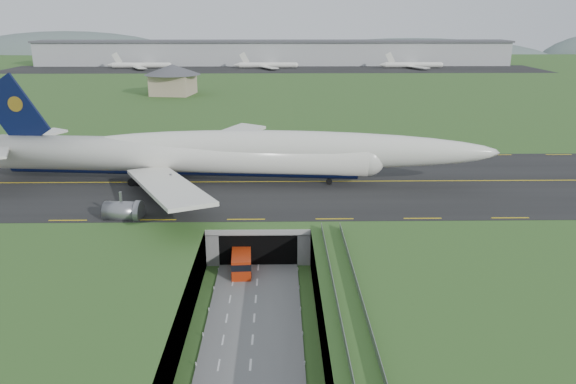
{
  "coord_description": "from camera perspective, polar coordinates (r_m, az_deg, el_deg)",
  "views": [
    {
      "loc": [
        3.27,
        -71.18,
        36.96
      ],
      "look_at": [
        4.76,
        20.0,
        8.15
      ],
      "focal_mm": 35.0,
      "sensor_mm": 36.0,
      "label": 1
    }
  ],
  "objects": [
    {
      "name": "tunnel_portal",
      "position": [
        94.16,
        -2.87,
        -3.41
      ],
      "size": [
        17.0,
        22.3,
        6.0
      ],
      "color": "gray",
      "rests_on": "ground"
    },
    {
      "name": "trench_road",
      "position": [
        73.65,
        -3.43,
        -12.53
      ],
      "size": [
        12.0,
        75.0,
        0.2
      ],
      "primitive_type": "cube",
      "color": "slate",
      "rests_on": "ground"
    },
    {
      "name": "service_building",
      "position": [
        234.98,
        -11.63,
        11.39
      ],
      "size": [
        25.73,
        25.73,
        12.21
      ],
      "rotation": [
        0.0,
        0.0,
        -0.16
      ],
      "color": "tan",
      "rests_on": "ground"
    },
    {
      "name": "shuttle_tram",
      "position": [
        85.01,
        -4.74,
        -7.02
      ],
      "size": [
        3.27,
        7.8,
        3.12
      ],
      "rotation": [
        0.0,
        0.0,
        0.05
      ],
      "color": "#B32A0B",
      "rests_on": "ground"
    },
    {
      "name": "airfield_deck",
      "position": [
        78.93,
        -3.25,
        -7.98
      ],
      "size": [
        800.0,
        800.0,
        6.0
      ],
      "primitive_type": "cube",
      "color": "gray",
      "rests_on": "ground"
    },
    {
      "name": "guideway",
      "position": [
        61.41,
        6.62,
        -13.6
      ],
      "size": [
        3.0,
        53.0,
        7.05
      ],
      "color": "#A8A8A3",
      "rests_on": "ground"
    },
    {
      "name": "jumbo_jet",
      "position": [
        107.71,
        -7.07,
        3.86
      ],
      "size": [
        101.99,
        64.0,
        21.26
      ],
      "rotation": [
        0.0,
        0.0,
        -0.1
      ],
      "color": "white",
      "rests_on": "ground"
    },
    {
      "name": "distant_hills",
      "position": [
        506.55,
        6.15,
        12.8
      ],
      "size": [
        700.0,
        91.0,
        60.0
      ],
      "color": "slate",
      "rests_on": "ground"
    },
    {
      "name": "cargo_terminal",
      "position": [
        371.32,
        -1.48,
        13.98
      ],
      "size": [
        320.0,
        67.0,
        15.6
      ],
      "color": "#B2B2B2",
      "rests_on": "ground"
    },
    {
      "name": "taxiway",
      "position": [
        108.7,
        -2.62,
        1.02
      ],
      "size": [
        800.0,
        44.0,
        0.18
      ],
      "primitive_type": "cube",
      "color": "black",
      "rests_on": "airfield_deck"
    },
    {
      "name": "ground",
      "position": [
        80.27,
        -3.21,
        -9.91
      ],
      "size": [
        900.0,
        900.0,
        0.0
      ],
      "primitive_type": "plane",
      "color": "#365E25",
      "rests_on": "ground"
    }
  ]
}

